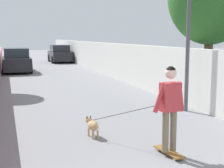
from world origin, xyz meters
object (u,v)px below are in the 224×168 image
at_px(lamp_post, 189,12).
at_px(car_far, 60,54).
at_px(car_near, 16,61).
at_px(dog, 93,125).
at_px(skateboard, 169,152).
at_px(person_skateboarder, 170,102).

relative_size(lamp_post, car_far, 1.15).
bearing_deg(car_near, lamp_post, -161.18).
bearing_deg(dog, skateboard, -145.72).
distance_m(skateboard, person_skateboarder, 0.99).
relative_size(skateboard, car_far, 0.21).
bearing_deg(person_skateboarder, dog, 34.28).
height_order(dog, car_near, car_near).
bearing_deg(lamp_post, dog, 116.05).
height_order(lamp_post, person_skateboarder, lamp_post).
bearing_deg(person_skateboarder, car_far, -4.10).
bearing_deg(car_far, person_skateboarder, 175.90).
distance_m(lamp_post, person_skateboarder, 4.47).
bearing_deg(skateboard, dog, 34.28).
distance_m(skateboard, dog, 1.97).
distance_m(car_near, car_far, 8.24).
height_order(person_skateboarder, dog, person_skateboarder).
bearing_deg(car_far, dog, 172.79).
bearing_deg(car_near, person_skateboarder, -172.30).
xyz_separation_m(car_near, car_far, (7.21, -3.97, -0.00)).
bearing_deg(lamp_post, car_near, 18.82).
bearing_deg(car_far, car_near, 151.14).
bearing_deg(skateboard, car_near, 7.70).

